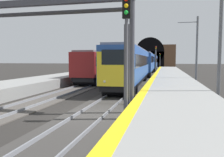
% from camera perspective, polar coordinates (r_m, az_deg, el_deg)
% --- Properties ---
extents(ground_plane, '(320.00, 320.00, 0.00)m').
position_cam_1_polar(ground_plane, '(12.44, -4.57, -8.96)').
color(ground_plane, '#282623').
extents(platform_right, '(112.00, 4.48, 0.95)m').
position_cam_1_polar(platform_right, '(11.80, 16.25, -7.51)').
color(platform_right, gray).
rests_on(platform_right, ground_plane).
extents(platform_right_edge_strip, '(112.00, 0.50, 0.01)m').
position_cam_1_polar(platform_right_edge_strip, '(11.76, 6.54, -5.02)').
color(platform_right_edge_strip, yellow).
rests_on(platform_right_edge_strip, platform_right).
extents(track_main_line, '(160.00, 3.10, 0.21)m').
position_cam_1_polar(track_main_line, '(12.43, -4.57, -8.78)').
color(track_main_line, '#383533').
rests_on(track_main_line, ground_plane).
extents(track_adjacent_line, '(160.00, 2.93, 0.21)m').
position_cam_1_polar(track_adjacent_line, '(14.60, -23.08, -7.11)').
color(track_adjacent_line, '#4C4742').
rests_on(track_adjacent_line, ground_plane).
extents(train_main_approaching, '(56.34, 3.14, 4.20)m').
position_cam_1_polar(train_main_approaching, '(44.32, 8.27, 3.92)').
color(train_main_approaching, '#264C99').
rests_on(train_main_approaching, ground_plane).
extents(train_adjacent_platform, '(40.99, 2.90, 4.84)m').
position_cam_1_polar(train_adjacent_platform, '(43.91, 1.85, 3.81)').
color(train_adjacent_platform, maroon).
rests_on(train_adjacent_platform, ground_plane).
extents(railway_signal_near, '(0.39, 0.38, 5.89)m').
position_cam_1_polar(railway_signal_near, '(10.97, 3.59, 7.79)').
color(railway_signal_near, '#4C4C54').
rests_on(railway_signal_near, ground_plane).
extents(railway_signal_mid, '(0.39, 0.38, 5.59)m').
position_cam_1_polar(railway_signal_mid, '(44.90, 10.74, 4.99)').
color(railway_signal_mid, '#4C4C54').
rests_on(railway_signal_mid, ground_plane).
extents(railway_signal_far, '(0.39, 0.38, 5.19)m').
position_cam_1_polar(railway_signal_far, '(81.78, 11.78, 4.71)').
color(railway_signal_far, '#4C4C54').
rests_on(railway_signal_far, ground_plane).
extents(overhead_signal_gantry, '(0.70, 8.96, 6.37)m').
position_cam_1_polar(overhead_signal_gantry, '(13.79, -13.63, 12.70)').
color(overhead_signal_gantry, '#3F3F47').
rests_on(overhead_signal_gantry, ground_plane).
extents(tunnel_portal, '(2.64, 20.04, 11.83)m').
position_cam_1_polar(tunnel_portal, '(94.81, 9.36, 5.53)').
color(tunnel_portal, brown).
rests_on(tunnel_portal, ground_plane).
extents(catenary_mast_near, '(0.22, 2.19, 7.62)m').
position_cam_1_polar(catenary_mast_near, '(27.10, 20.13, 6.48)').
color(catenary_mast_near, '#595B60').
rests_on(catenary_mast_near, ground_plane).
extents(catenary_mast_far, '(0.22, 2.27, 7.64)m').
position_cam_1_polar(catenary_mast_far, '(16.19, 24.99, 7.81)').
color(catenary_mast_far, '#595B60').
rests_on(catenary_mast_far, ground_plane).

